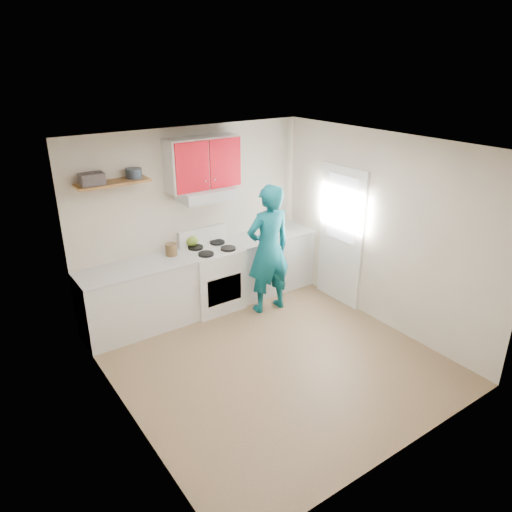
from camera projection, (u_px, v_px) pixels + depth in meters
floor at (272, 358)px, 5.92m from camera, size 3.80×3.80×0.00m
ceiling at (275, 146)px, 4.92m from camera, size 3.60×3.80×0.04m
back_wall at (194, 219)px, 6.85m from camera, size 3.60×0.04×2.60m
front_wall at (410, 336)px, 3.98m from camera, size 3.60×0.04×2.60m
left_wall at (119, 306)px, 4.47m from camera, size 0.04×3.80×2.60m
right_wall at (381, 231)px, 6.37m from camera, size 0.04×3.80×2.60m
door at (341, 236)px, 6.99m from camera, size 0.05×0.85×2.05m
door_glass at (342, 208)px, 6.81m from camera, size 0.01×0.55×0.95m
counter_left at (138, 299)px, 6.41m from camera, size 1.52×0.60×0.90m
counter_right at (269, 262)px, 7.56m from camera, size 1.32×0.60×0.90m
stove at (213, 278)px, 6.99m from camera, size 0.76×0.65×0.92m
range_hood at (206, 194)px, 6.59m from camera, size 0.76×0.44×0.15m
upper_cabinets at (203, 163)px, 6.47m from camera, size 1.02×0.33×0.70m
shelf at (113, 183)px, 5.86m from camera, size 0.90×0.30×0.04m
books at (92, 179)px, 5.67m from camera, size 0.28×0.20×0.14m
tin at (134, 173)px, 6.00m from camera, size 0.22×0.22×0.12m
kettle at (191, 241)px, 6.88m from camera, size 0.21×0.21×0.17m
crock at (171, 250)px, 6.56m from camera, size 0.21×0.21×0.19m
cutting_board at (247, 240)px, 7.18m from camera, size 0.35×0.29×0.02m
silicone_mat at (281, 233)px, 7.49m from camera, size 0.34×0.28×0.01m
person at (269, 249)px, 6.74m from camera, size 0.72×0.50×1.88m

